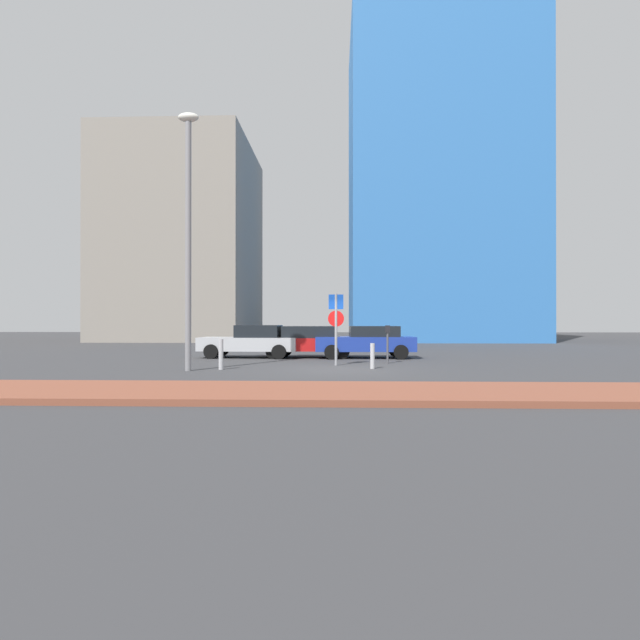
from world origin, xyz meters
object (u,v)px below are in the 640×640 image
Objects in this scene: parked_car_silver at (252,341)px; parking_meter at (388,339)px; parking_sign_post at (336,320)px; parked_car_red at (309,341)px; parked_car_blue at (367,341)px; street_lamp at (188,222)px; traffic_bollard_mid at (372,356)px; traffic_bollard_near at (221,354)px.

parking_meter is at bearing -26.49° from parked_car_silver.
parking_sign_post reaches higher than parked_car_silver.
parked_car_blue reaches higher than parked_car_red.
street_lamp reaches higher than traffic_bollard_mid.
parked_car_blue is 2.98m from parking_meter.
traffic_bollard_near is at bearing -133.40° from parked_car_blue.
street_lamp is at bearing -156.21° from parking_sign_post.
traffic_bollard_near is at bearing -174.59° from traffic_bollard_mid.
parked_car_silver is 7.27m from traffic_bollard_mid.
parking_sign_post reaches higher than parking_meter.
street_lamp is 7.73m from traffic_bollard_mid.
parking_meter reaches higher than parked_car_red.
parked_car_silver is 1.69× the size of parking_sign_post.
parking_meter is (3.27, -3.16, 0.20)m from parked_car_red.
street_lamp reaches higher than parked_car_blue.
parked_car_blue is at bearing 43.89° from street_lamp.
parked_car_red is (2.59, 0.23, 0.01)m from parked_car_silver.
parked_car_silver is 1.01× the size of parked_car_red.
parked_car_red is at bearing 65.48° from traffic_bollard_near.
parked_car_blue is (2.64, -0.25, -0.00)m from parked_car_red.
parking_sign_post reaches higher than parked_car_red.
parked_car_red is at bearing 136.05° from parking_meter.
parked_car_silver reaches higher than traffic_bollard_mid.
parking_meter is 2.40m from traffic_bollard_mid.
parking_meter is 6.55m from traffic_bollard_near.
parking_meter is (0.64, -2.91, 0.20)m from parked_car_blue.
parked_car_blue is at bearing 46.60° from traffic_bollard_near.
street_lamp is (-6.95, -3.16, 4.00)m from parking_meter.
parked_car_blue is at bearing 102.35° from parking_meter.
parked_car_blue reaches higher than traffic_bollard_near.
parking_sign_post is 0.31× the size of street_lamp.
parked_car_red is at bearing 115.18° from traffic_bollard_mid.
parked_car_silver is at bearing 179.81° from parked_car_blue.
parked_car_silver is 2.60m from parked_car_red.
parked_car_silver is at bearing 89.16° from traffic_bollard_near.
parked_car_silver is at bearing 134.50° from parking_sign_post.
parked_car_red is 1.01× the size of parked_car_blue.
traffic_bollard_mid is at bearing 5.41° from traffic_bollard_near.
street_lamp is at bearing -136.11° from parked_car_blue.
parking_sign_post is at bearing -45.50° from parked_car_silver.
parking_sign_post reaches higher than parked_car_blue.
street_lamp reaches higher than parking_sign_post.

